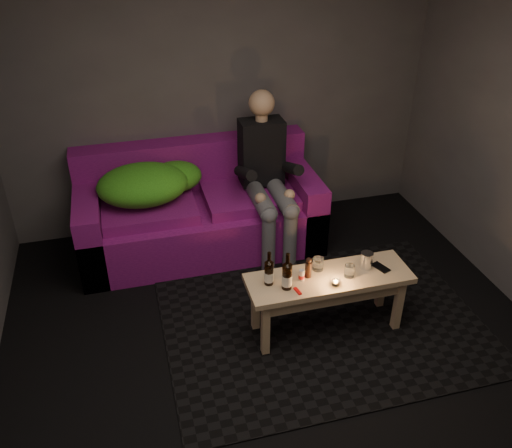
% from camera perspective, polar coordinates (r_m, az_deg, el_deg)
% --- Properties ---
extents(floor, '(4.50, 4.50, 0.00)m').
position_cam_1_polar(floor, '(3.91, 3.77, -15.60)').
color(floor, black).
rests_on(floor, ground).
extents(room, '(4.50, 4.50, 4.50)m').
position_cam_1_polar(room, '(3.34, 2.20, 10.09)').
color(room, silver).
rests_on(room, ground).
extents(rug, '(2.43, 1.77, 0.01)m').
position_cam_1_polar(rug, '(4.31, 7.01, -10.29)').
color(rug, black).
rests_on(rug, floor).
extents(sofa, '(2.16, 0.97, 0.93)m').
position_cam_1_polar(sofa, '(5.05, -6.02, 1.25)').
color(sofa, '#6B0E69').
rests_on(sofa, floor).
extents(green_blanket, '(0.95, 0.65, 0.32)m').
position_cam_1_polar(green_blanket, '(4.83, -11.31, 4.24)').
color(green_blanket, '#2D7E16').
rests_on(green_blanket, sofa).
extents(person, '(0.39, 0.90, 1.44)m').
position_cam_1_polar(person, '(4.81, 1.13, 5.40)').
color(person, black).
rests_on(person, sofa).
extents(coffee_table, '(1.21, 0.39, 0.50)m').
position_cam_1_polar(coffee_table, '(4.02, 7.64, -6.46)').
color(coffee_table, tan).
rests_on(coffee_table, rug).
extents(beer_bottle_a, '(0.07, 0.07, 0.27)m').
position_cam_1_polar(beer_bottle_a, '(3.81, 1.37, -5.11)').
color(beer_bottle_a, black).
rests_on(beer_bottle_a, coffee_table).
extents(beer_bottle_b, '(0.07, 0.07, 0.29)m').
position_cam_1_polar(beer_bottle_b, '(3.77, 3.29, -5.45)').
color(beer_bottle_b, black).
rests_on(beer_bottle_b, coffee_table).
extents(salt_shaker, '(0.05, 0.05, 0.09)m').
position_cam_1_polar(salt_shaker, '(3.88, 4.82, -5.39)').
color(salt_shaker, silver).
rests_on(salt_shaker, coffee_table).
extents(pepper_mill, '(0.05, 0.05, 0.12)m').
position_cam_1_polar(pepper_mill, '(3.91, 5.52, -4.81)').
color(pepper_mill, black).
rests_on(pepper_mill, coffee_table).
extents(tumbler_back, '(0.08, 0.08, 0.10)m').
position_cam_1_polar(tumbler_back, '(4.00, 6.55, -4.20)').
color(tumbler_back, white).
rests_on(tumbler_back, coffee_table).
extents(tealight, '(0.06, 0.06, 0.04)m').
position_cam_1_polar(tealight, '(3.88, 8.39, -6.13)').
color(tealight, white).
rests_on(tealight, coffee_table).
extents(tumbler_front, '(0.10, 0.10, 0.09)m').
position_cam_1_polar(tumbler_front, '(3.96, 9.82, -4.88)').
color(tumbler_front, white).
rests_on(tumbler_front, coffee_table).
extents(steel_cup, '(0.10, 0.10, 0.13)m').
position_cam_1_polar(steel_cup, '(4.07, 11.55, -3.76)').
color(steel_cup, silver).
rests_on(steel_cup, coffee_table).
extents(smartphone, '(0.11, 0.16, 0.01)m').
position_cam_1_polar(smartphone, '(4.12, 13.00, -4.47)').
color(smartphone, black).
rests_on(smartphone, coffee_table).
extents(red_lighter, '(0.04, 0.08, 0.01)m').
position_cam_1_polar(red_lighter, '(3.80, 4.39, -7.05)').
color(red_lighter, red).
rests_on(red_lighter, coffee_table).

